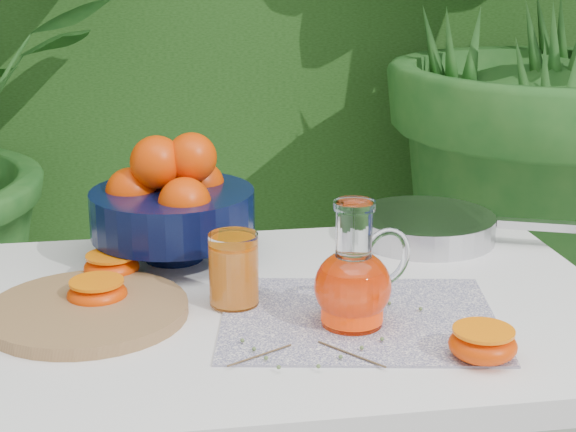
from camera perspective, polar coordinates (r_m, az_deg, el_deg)
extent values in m
imported|color=#1F591E|center=(2.65, 14.91, 12.68)|extent=(3.06, 3.06, 2.17)
cube|color=white|center=(1.35, 0.14, -6.33)|extent=(1.00, 0.70, 0.04)
cylinder|color=white|center=(1.89, 12.47, -12.16)|extent=(0.04, 0.04, 0.71)
cube|color=#0B0D43|center=(1.29, 4.58, -6.60)|extent=(0.44, 0.37, 0.00)
cylinder|color=olive|center=(1.32, -12.85, -6.01)|extent=(0.37, 0.37, 0.02)
cylinder|color=black|center=(1.53, -7.38, -1.97)|extent=(0.12, 0.12, 0.04)
cylinder|color=black|center=(1.51, -7.47, 0.23)|extent=(0.34, 0.34, 0.08)
sphere|color=#F63302|center=(1.51, -10.11, 1.48)|extent=(0.11, 0.11, 0.09)
sphere|color=#F63302|center=(1.55, -5.74, 2.02)|extent=(0.11, 0.11, 0.09)
sphere|color=#F63302|center=(1.44, -6.70, 0.80)|extent=(0.11, 0.11, 0.09)
sphere|color=#F63302|center=(1.57, -8.33, 2.09)|extent=(0.11, 0.11, 0.09)
sphere|color=#F63302|center=(1.48, -8.48, 3.47)|extent=(0.11, 0.11, 0.09)
sphere|color=#F63302|center=(1.48, -6.25, 3.77)|extent=(0.10, 0.10, 0.08)
cylinder|color=white|center=(1.26, 4.15, -6.77)|extent=(0.11, 0.11, 0.01)
ellipsoid|color=white|center=(1.24, 4.20, -4.54)|extent=(0.14, 0.14, 0.10)
cylinder|color=white|center=(1.21, 4.28, -1.02)|extent=(0.07, 0.07, 0.07)
cylinder|color=white|center=(1.20, 4.32, 0.69)|extent=(0.08, 0.08, 0.01)
torus|color=white|center=(1.26, 6.33, -2.64)|extent=(0.08, 0.04, 0.09)
cylinder|color=#FD3705|center=(1.25, 4.19, -5.03)|extent=(0.12, 0.12, 0.08)
cylinder|color=white|center=(1.31, -3.53, -3.44)|extent=(0.10, 0.10, 0.11)
cylinder|color=orange|center=(1.31, -3.52, -3.80)|extent=(0.08, 0.08, 0.09)
cylinder|color=orange|center=(1.30, -3.56, -1.91)|extent=(0.08, 0.08, 0.00)
cylinder|color=#B7B6BB|center=(1.63, 8.82, -0.70)|extent=(0.33, 0.33, 0.05)
cylinder|color=#BCBCC1|center=(1.63, 8.85, -0.06)|extent=(0.29, 0.29, 0.01)
cube|color=#B7B6BB|center=(1.63, 16.71, -0.62)|extent=(0.19, 0.09, 0.01)
ellipsoid|color=#F63302|center=(1.35, -12.23, -4.97)|extent=(0.12, 0.12, 0.04)
cylinder|color=orange|center=(1.34, -12.28, -4.17)|extent=(0.10, 0.10, 0.00)
ellipsoid|color=#F63302|center=(1.45, -11.34, -3.28)|extent=(0.12, 0.12, 0.04)
cylinder|color=orange|center=(1.45, -11.38, -2.53)|extent=(0.10, 0.10, 0.00)
ellipsoid|color=#F63302|center=(1.19, 12.48, -8.14)|extent=(0.12, 0.12, 0.04)
cylinder|color=orange|center=(1.18, 12.54, -7.25)|extent=(0.10, 0.10, 0.00)
cylinder|color=brown|center=(1.17, 4.11, -8.89)|extent=(0.07, 0.09, 0.00)
sphere|color=#556D39|center=(1.13, 1.98, -9.68)|extent=(0.01, 0.01, 0.01)
sphere|color=#556D39|center=(1.16, 3.42, -9.07)|extent=(0.01, 0.01, 0.01)
sphere|color=#556D39|center=(1.18, 4.79, -8.48)|extent=(0.01, 0.01, 0.01)
sphere|color=#556D39|center=(1.21, 6.10, -7.91)|extent=(0.01, 0.01, 0.01)
cylinder|color=brown|center=(1.33, 5.57, -5.55)|extent=(0.08, 0.11, 0.00)
sphere|color=#556D39|center=(1.36, 2.68, -4.95)|extent=(0.01, 0.01, 0.01)
sphere|color=#556D39|center=(1.34, 4.60, -5.28)|extent=(0.01, 0.01, 0.01)
sphere|color=#556D39|center=(1.33, 6.56, -5.62)|extent=(0.01, 0.01, 0.01)
sphere|color=#556D39|center=(1.31, 8.57, -5.95)|extent=(0.01, 0.01, 0.01)
cylinder|color=brown|center=(1.17, -1.82, -8.98)|extent=(0.09, 0.05, 0.00)
sphere|color=#556D39|center=(1.13, -0.60, -9.74)|extent=(0.01, 0.01, 0.01)
sphere|color=#556D39|center=(1.15, -1.43, -9.15)|extent=(0.01, 0.01, 0.01)
sphere|color=#556D39|center=(1.18, -2.22, -8.58)|extent=(0.01, 0.01, 0.01)
sphere|color=#556D39|center=(1.20, -2.97, -8.04)|extent=(0.01, 0.01, 0.01)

